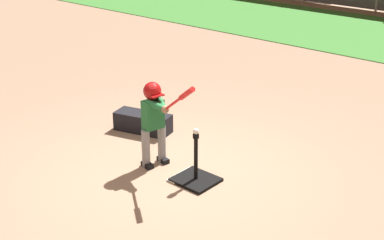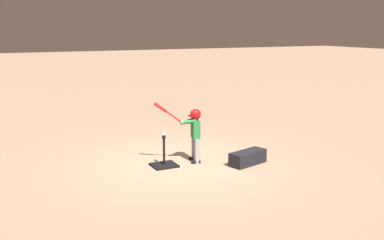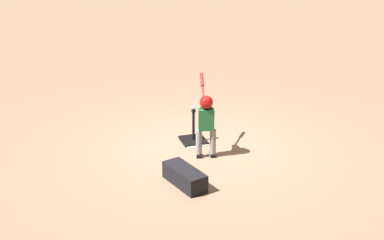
% 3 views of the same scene
% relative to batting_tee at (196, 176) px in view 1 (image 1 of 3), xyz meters
% --- Properties ---
extents(ground_plane, '(90.00, 90.00, 0.00)m').
position_rel_batting_tee_xyz_m(ground_plane, '(-0.33, -0.06, -0.07)').
color(ground_plane, '#93755B').
extents(home_plate, '(0.45, 0.45, 0.02)m').
position_rel_batting_tee_xyz_m(home_plate, '(-0.06, -0.01, -0.06)').
color(home_plate, white).
rests_on(home_plate, ground_plane).
extents(batting_tee, '(0.51, 0.46, 0.63)m').
position_rel_batting_tee_xyz_m(batting_tee, '(0.00, 0.00, 0.00)').
color(batting_tee, black).
rests_on(batting_tee, ground_plane).
extents(batter_child, '(0.96, 0.40, 1.30)m').
position_rel_batting_tee_xyz_m(batter_child, '(-0.67, -0.01, 0.65)').
color(batter_child, gray).
rests_on(batter_child, ground_plane).
extents(baseball, '(0.07, 0.07, 0.07)m').
position_rel_batting_tee_xyz_m(baseball, '(0.00, 0.00, 0.60)').
color(baseball, white).
rests_on(baseball, batting_tee).
extents(equipment_bag, '(0.90, 0.54, 0.28)m').
position_rel_batting_tee_xyz_m(equipment_bag, '(-1.59, 0.64, 0.07)').
color(equipment_bag, black).
rests_on(equipment_bag, ground_plane).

